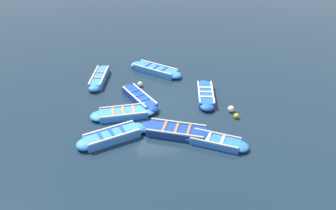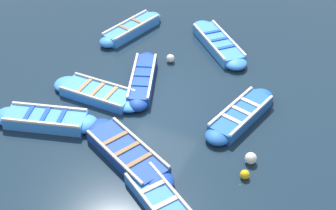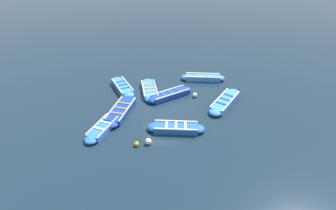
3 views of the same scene
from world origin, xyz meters
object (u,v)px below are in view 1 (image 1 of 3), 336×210
at_px(boat_centre, 206,95).
at_px(boat_far_corner, 139,98).
at_px(boat_end_of_row, 156,70).
at_px(boat_bow_out, 215,141).
at_px(buoy_white_drifting, 231,109).
at_px(buoy_yellow_far, 236,116).
at_px(buoy_orange_near, 140,84).
at_px(boat_drifting, 112,136).
at_px(boat_tucked, 123,113).
at_px(boat_outer_left, 99,78).
at_px(boat_broadside, 177,131).

height_order(boat_centre, boat_far_corner, boat_far_corner).
distance_m(boat_end_of_row, boat_bow_out, 8.32).
height_order(boat_end_of_row, buoy_white_drifting, boat_end_of_row).
xyz_separation_m(buoy_yellow_far, buoy_white_drifting, (0.03, -0.66, 0.04)).
bearing_deg(buoy_orange_near, boat_drifting, 67.53).
relative_size(boat_drifting, buoy_orange_near, 10.99).
height_order(boat_end_of_row, buoy_yellow_far, boat_end_of_row).
relative_size(boat_centre, buoy_white_drifting, 9.88).
xyz_separation_m(boat_bow_out, boat_tucked, (3.97, -3.34, 0.01)).
distance_m(boat_bow_out, buoy_white_drifting, 3.07).
distance_m(boat_drifting, buoy_white_drifting, 6.59).
height_order(buoy_orange_near, buoy_yellow_far, buoy_orange_near).
relative_size(boat_end_of_row, boat_drifting, 0.96).
bearing_deg(boat_outer_left, boat_end_of_row, -173.55).
distance_m(boat_outer_left, boat_end_of_row, 3.76).
height_order(boat_end_of_row, buoy_orange_near, boat_end_of_row).
xyz_separation_m(boat_broadside, boat_bow_out, (-1.60, 1.14, -0.02)).
distance_m(boat_far_corner, boat_bow_out, 5.52).
relative_size(boat_end_of_row, boat_broadside, 0.88).
distance_m(boat_outer_left, buoy_orange_near, 2.78).
bearing_deg(boat_drifting, buoy_orange_near, -112.47).
distance_m(boat_far_corner, buoy_orange_near, 1.79).
bearing_deg(boat_tucked, boat_bow_out, 139.97).
bearing_deg(boat_end_of_row, boat_centre, 119.32).
height_order(boat_drifting, boat_bow_out, boat_drifting).
relative_size(boat_tucked, buoy_orange_near, 10.81).
relative_size(boat_outer_left, buoy_white_drifting, 9.90).
xyz_separation_m(boat_end_of_row, buoy_yellow_far, (-3.13, 6.38, -0.05)).
bearing_deg(boat_broadside, boat_bow_out, 144.48).
relative_size(boat_outer_left, boat_end_of_row, 1.04).
bearing_deg(buoy_yellow_far, boat_tucked, -14.54).
relative_size(boat_centre, boat_far_corner, 0.99).
xyz_separation_m(boat_outer_left, boat_bow_out, (-5.05, 7.80, -0.04)).
xyz_separation_m(boat_bow_out, buoy_yellow_far, (-1.82, -1.84, -0.02)).
distance_m(boat_centre, boat_bow_out, 4.36).
height_order(boat_outer_left, boat_end_of_row, boat_outer_left).
bearing_deg(boat_tucked, boat_end_of_row, -118.57).
bearing_deg(boat_drifting, boat_tucked, -110.70).
relative_size(boat_far_corner, boat_tucked, 1.02).
relative_size(boat_end_of_row, boat_far_corner, 0.96).
bearing_deg(boat_outer_left, boat_bow_out, 122.94).
distance_m(boat_outer_left, boat_tucked, 4.59).
distance_m(boat_outer_left, buoy_yellow_far, 9.09).
distance_m(boat_outer_left, boat_broadside, 7.50).
bearing_deg(buoy_white_drifting, boat_end_of_row, -61.55).
xyz_separation_m(boat_end_of_row, boat_drifting, (3.39, 6.83, 0.01)).
bearing_deg(boat_centre, boat_outer_left, -30.70).
distance_m(boat_centre, boat_drifting, 6.31).
xyz_separation_m(boat_broadside, buoy_white_drifting, (-3.38, -1.35, -0.00)).
relative_size(boat_broadside, boat_tucked, 1.11).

